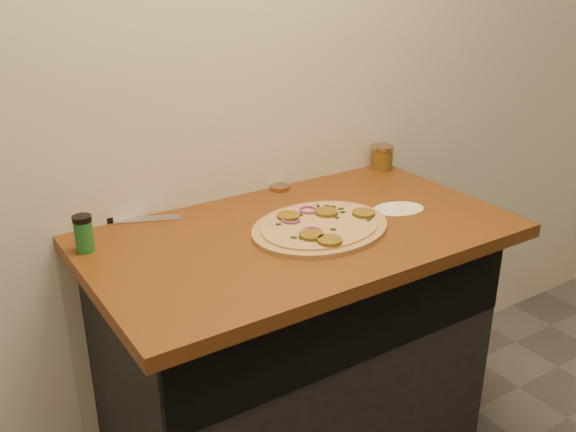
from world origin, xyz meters
TOP-DOWN VIEW (x-y plane):
  - cabinet at (0.00, 1.45)m, footprint 1.10×0.60m
  - countertop at (0.00, 1.42)m, footprint 1.20×0.70m
  - pizza at (0.04, 1.38)m, footprint 0.48×0.48m
  - chefs_knife at (-0.42, 1.75)m, footprint 0.30×0.15m
  - mason_jar_lid at (0.12, 1.72)m, footprint 0.07×0.07m
  - salsa_jar at (0.54, 1.70)m, footprint 0.08×0.08m
  - spice_shaker at (-0.55, 1.61)m, footprint 0.05×0.05m
  - flour_spill at (0.33, 1.38)m, footprint 0.20×0.20m

SIDE VIEW (x-z plane):
  - cabinet at x=0.00m, z-range 0.00..0.86m
  - countertop at x=0.00m, z-range 0.86..0.90m
  - flour_spill at x=0.33m, z-range 0.90..0.90m
  - chefs_knife at x=-0.42m, z-range 0.90..0.91m
  - mason_jar_lid at x=0.12m, z-range 0.90..0.91m
  - pizza at x=0.04m, z-range 0.90..0.92m
  - salsa_jar at x=0.54m, z-range 0.90..0.99m
  - spice_shaker at x=-0.55m, z-range 0.90..1.00m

